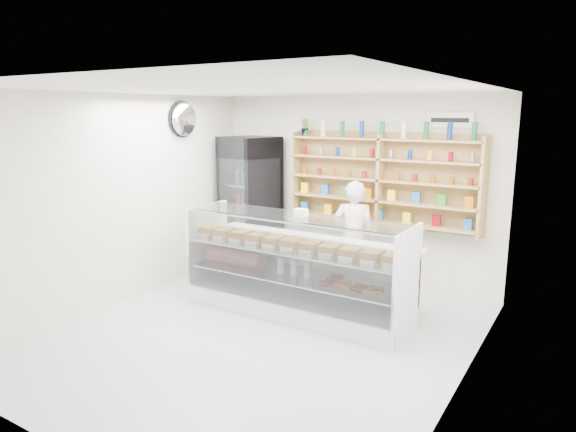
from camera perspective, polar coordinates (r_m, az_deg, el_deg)
The scene contains 8 objects.
room at distance 5.71m, azimuth -3.29°, elevation -0.22°, with size 5.00×5.00×5.00m.
display_counter at distance 6.67m, azimuth 0.94°, elevation -7.79°, with size 2.97×0.89×1.29m.
shop_worker at distance 7.32m, azimuth 7.27°, elevation -2.39°, with size 0.59×0.39×1.63m, color silver.
drinks_cooler at distance 8.38m, azimuth -4.23°, elevation 1.39°, with size 0.93×0.92×2.17m.
wall_shelving at distance 7.49m, azimuth 10.24°, elevation 3.93°, with size 2.84×0.28×1.33m.
potted_plant at distance 7.98m, azimuth 1.94°, elevation 9.84°, with size 0.14×0.12×0.26m, color #1E6626.
security_mirror at distance 7.90m, azimuth -11.44°, elevation 10.50°, with size 0.15×0.50×0.50m, color silver.
wall_sign at distance 7.28m, azimuth 17.57°, elevation 10.13°, with size 0.62×0.03×0.20m, color white.
Camera 1 is at (3.22, -4.58, 2.56)m, focal length 32.00 mm.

